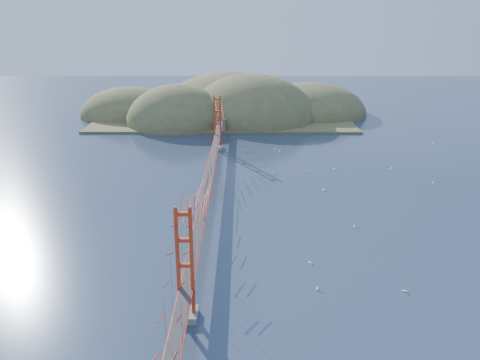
{
  "coord_description": "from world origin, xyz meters",
  "views": [
    {
      "loc": [
        5.3,
        -68.32,
        27.81
      ],
      "look_at": [
        4.98,
        0.0,
        3.58
      ],
      "focal_mm": 35.0,
      "sensor_mm": 36.0,
      "label": 1
    }
  ],
  "objects_px": {
    "bridge": "(208,158)",
    "sailboat_1": "(334,168)",
    "sailboat_0": "(355,226)",
    "sailboat_2": "(404,290)"
  },
  "relations": [
    {
      "from": "sailboat_1",
      "to": "sailboat_2",
      "type": "height_order",
      "value": "sailboat_2"
    },
    {
      "from": "bridge",
      "to": "sailboat_0",
      "type": "bearing_deg",
      "value": -24.38
    },
    {
      "from": "bridge",
      "to": "sailboat_1",
      "type": "distance_m",
      "value": 28.85
    },
    {
      "from": "sailboat_0",
      "to": "sailboat_2",
      "type": "xyz_separation_m",
      "value": [
        1.64,
        -16.05,
        0.01
      ]
    },
    {
      "from": "bridge",
      "to": "sailboat_0",
      "type": "xyz_separation_m",
      "value": [
        20.94,
        -9.49,
        -6.87
      ]
    },
    {
      "from": "sailboat_1",
      "to": "sailboat_0",
      "type": "bearing_deg",
      "value": -94.23
    },
    {
      "from": "sailboat_2",
      "to": "sailboat_1",
      "type": "bearing_deg",
      "value": 89.65
    },
    {
      "from": "bridge",
      "to": "sailboat_1",
      "type": "relative_size",
      "value": 158.32
    },
    {
      "from": "sailboat_1",
      "to": "sailboat_0",
      "type": "height_order",
      "value": "sailboat_1"
    },
    {
      "from": "sailboat_0",
      "to": "sailboat_2",
      "type": "relative_size",
      "value": 0.87
    }
  ]
}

